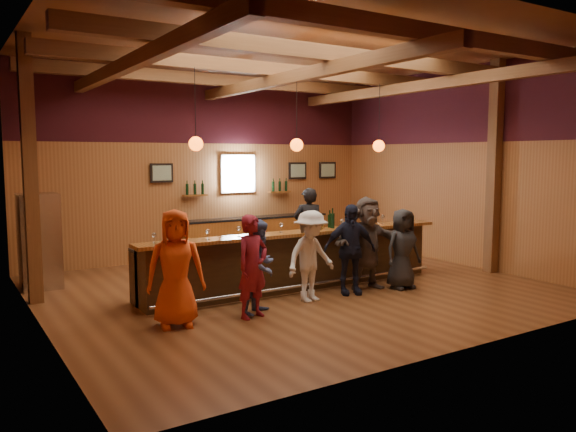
{
  "coord_description": "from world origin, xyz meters",
  "views": [
    {
      "loc": [
        -5.71,
        -8.75,
        2.51
      ],
      "look_at": [
        0.0,
        0.3,
        1.35
      ],
      "focal_mm": 35.0,
      "sensor_mm": 36.0,
      "label": 1
    }
  ],
  "objects": [
    {
      "name": "customer_denim",
      "position": [
        -1.41,
        -1.1,
        0.75
      ],
      "size": [
        0.92,
        0.86,
        1.5
      ],
      "primitive_type": "imported",
      "rotation": [
        0.0,
        0.0,
        0.54
      ],
      "color": "#435587",
      "rests_on": "ground"
    },
    {
      "name": "customer_brown",
      "position": [
        1.08,
        -0.77,
        0.87
      ],
      "size": [
        1.65,
        0.59,
        1.75
      ],
      "primitive_type": "imported",
      "rotation": [
        0.0,
        0.0,
        -0.05
      ],
      "color": "#504540",
      "rests_on": "ground"
    },
    {
      "name": "glass_g",
      "position": [
        1.5,
        -0.11,
        1.23
      ],
      "size": [
        0.08,
        0.08,
        0.17
      ],
      "color": "silver",
      "rests_on": "bar_counter"
    },
    {
      "name": "bottle_b",
      "position": [
        0.75,
        -0.12,
        1.26
      ],
      "size": [
        0.08,
        0.08,
        0.39
      ],
      "color": "black",
      "rests_on": "bar_counter"
    },
    {
      "name": "glass_a",
      "position": [
        -2.79,
        -0.11,
        1.23
      ],
      "size": [
        0.08,
        0.08,
        0.17
      ],
      "color": "silver",
      "rests_on": "bar_counter"
    },
    {
      "name": "stainless_fridge",
      "position": [
        -4.1,
        2.6,
        0.9
      ],
      "size": [
        0.7,
        0.7,
        1.8
      ],
      "primitive_type": "cube",
      "color": "silver",
      "rests_on": "ground"
    },
    {
      "name": "bartender",
      "position": [
        1.18,
        1.33,
        0.9
      ],
      "size": [
        0.78,
        0.67,
        1.81
      ],
      "primitive_type": "imported",
      "rotation": [
        0.0,
        0.0,
        2.71
      ],
      "color": "black",
      "rests_on": "ground"
    },
    {
      "name": "glass_h",
      "position": [
        2.04,
        -0.12,
        1.25
      ],
      "size": [
        0.08,
        0.08,
        0.19
      ],
      "color": "silver",
      "rests_on": "bar_counter"
    },
    {
      "name": "glass_d",
      "position": [
        -1.09,
        -0.27,
        1.25
      ],
      "size": [
        0.09,
        0.09,
        0.19
      ],
      "color": "silver",
      "rests_on": "bar_counter"
    },
    {
      "name": "back_bar_cabinet",
      "position": [
        1.2,
        3.72,
        0.48
      ],
      "size": [
        4.0,
        0.52,
        0.95
      ],
      "color": "brown",
      "rests_on": "ground"
    },
    {
      "name": "glass_f",
      "position": [
        0.98,
        -0.13,
        1.23
      ],
      "size": [
        0.07,
        0.07,
        0.17
      ],
      "color": "silver",
      "rests_on": "bar_counter"
    },
    {
      "name": "customer_dark",
      "position": [
        1.68,
        -1.08,
        0.76
      ],
      "size": [
        0.77,
        0.54,
        1.51
      ],
      "primitive_type": "imported",
      "rotation": [
        0.0,
        0.0,
        -0.08
      ],
      "color": "black",
      "rests_on": "ground"
    },
    {
      "name": "wine_shelves",
      "position": [
        0.8,
        3.88,
        1.62
      ],
      "size": [
        3.0,
        0.18,
        0.3
      ],
      "color": "brown",
      "rests_on": "room"
    },
    {
      "name": "glass_b",
      "position": [
        -1.91,
        -0.22,
        1.24
      ],
      "size": [
        0.08,
        0.08,
        0.18
      ],
      "color": "silver",
      "rests_on": "bar_counter"
    },
    {
      "name": "glass_c",
      "position": [
        -1.3,
        -0.17,
        1.24
      ],
      "size": [
        0.08,
        0.08,
        0.18
      ],
      "color": "silver",
      "rests_on": "bar_counter"
    },
    {
      "name": "window",
      "position": [
        0.8,
        3.95,
        2.05
      ],
      "size": [
        0.95,
        0.09,
        0.95
      ],
      "color": "silver",
      "rests_on": "room"
    },
    {
      "name": "framed_pictures",
      "position": [
        1.67,
        3.94,
        2.1
      ],
      "size": [
        5.35,
        0.05,
        0.45
      ],
      "color": "black",
      "rests_on": "room"
    },
    {
      "name": "customer_orange",
      "position": [
        -2.8,
        -1.06,
        0.87
      ],
      "size": [
        0.96,
        0.74,
        1.73
      ],
      "primitive_type": "imported",
      "rotation": [
        0.0,
        0.0,
        -0.25
      ],
      "color": "#D94514",
      "rests_on": "ground"
    },
    {
      "name": "customer_navy",
      "position": [
        0.57,
        -0.88,
        0.82
      ],
      "size": [
        1.04,
        0.71,
        1.64
      ],
      "primitive_type": "imported",
      "rotation": [
        0.0,
        0.0,
        -0.35
      ],
      "color": "black",
      "rests_on": "ground"
    },
    {
      "name": "pendant_lights",
      "position": [
        0.0,
        0.0,
        2.71
      ],
      "size": [
        4.24,
        0.24,
        1.37
      ],
      "color": "black",
      "rests_on": "room"
    },
    {
      "name": "room",
      "position": [
        0.0,
        0.06,
        3.21
      ],
      "size": [
        9.04,
        9.0,
        4.52
      ],
      "color": "brown",
      "rests_on": "ground"
    },
    {
      "name": "bar_counter",
      "position": [
        0.02,
        0.15,
        0.52
      ],
      "size": [
        6.3,
        1.07,
        1.11
      ],
      "color": "black",
      "rests_on": "ground"
    },
    {
      "name": "customer_white",
      "position": [
        -0.32,
        -0.94,
        0.79
      ],
      "size": [
        1.1,
        0.75,
        1.57
      ],
      "primitive_type": "imported",
      "rotation": [
        0.0,
        0.0,
        0.17
      ],
      "color": "silver",
      "rests_on": "ground"
    },
    {
      "name": "bottle_a",
      "position": [
        0.76,
        -0.02,
        1.24
      ],
      "size": [
        0.07,
        0.07,
        0.34
      ],
      "color": "black",
      "rests_on": "bar_counter"
    },
    {
      "name": "ice_bucket",
      "position": [
        0.43,
        -0.07,
        1.24
      ],
      "size": [
        0.24,
        0.24,
        0.26
      ],
      "primitive_type": "cylinder",
      "color": "brown",
      "rests_on": "bar_counter"
    },
    {
      "name": "customer_redvest",
      "position": [
        -1.63,
        -1.26,
        0.8
      ],
      "size": [
        0.66,
        0.52,
        1.61
      ],
      "primitive_type": "imported",
      "rotation": [
        0.0,
        0.0,
        0.26
      ],
      "color": "maroon",
      "rests_on": "ground"
    },
    {
      "name": "glass_e",
      "position": [
        -0.41,
        -0.11,
        1.24
      ],
      "size": [
        0.08,
        0.08,
        0.18
      ],
      "color": "silver",
      "rests_on": "bar_counter"
    }
  ]
}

